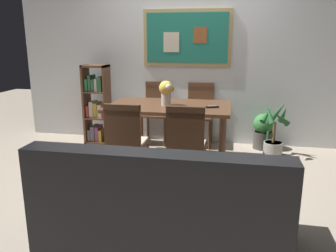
{
  "coord_description": "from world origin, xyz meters",
  "views": [
    {
      "loc": [
        0.65,
        -3.61,
        1.56
      ],
      "look_at": [
        -0.0,
        -0.16,
        0.65
      ],
      "focal_mm": 36.71,
      "sensor_mm": 36.0,
      "label": 1
    }
  ],
  "objects": [
    {
      "name": "dining_table",
      "position": [
        -0.12,
        0.54,
        0.65
      ],
      "size": [
        1.52,
        0.93,
        0.74
      ],
      "color": "brown",
      "rests_on": "ground_plane"
    },
    {
      "name": "dining_chair_far_right",
      "position": [
        0.19,
        1.35,
        0.54
      ],
      "size": [
        0.4,
        0.41,
        0.91
      ],
      "color": "brown",
      "rests_on": "ground_plane"
    },
    {
      "name": "dining_chair_near_left",
      "position": [
        -0.43,
        -0.29,
        0.54
      ],
      "size": [
        0.4,
        0.41,
        0.91
      ],
      "color": "brown",
      "rests_on": "ground_plane"
    },
    {
      "name": "potted_palm",
      "position": [
        1.22,
        0.98,
        0.29
      ],
      "size": [
        0.4,
        0.41,
        0.75
      ],
      "color": "#B2ADA3",
      "rests_on": "ground_plane"
    },
    {
      "name": "potted_ivy",
      "position": [
        1.11,
        1.3,
        0.26
      ],
      "size": [
        0.29,
        0.3,
        0.51
      ],
      "color": "#4C4742",
      "rests_on": "ground_plane"
    },
    {
      "name": "wall_back_with_painting",
      "position": [
        -0.0,
        1.52,
        1.31
      ],
      "size": [
        5.2,
        0.14,
        2.6
      ],
      "color": "silver",
      "rests_on": "ground_plane"
    },
    {
      "name": "dining_chair_near_right",
      "position": [
        0.21,
        -0.27,
        0.54
      ],
      "size": [
        0.4,
        0.41,
        0.91
      ],
      "color": "brown",
      "rests_on": "ground_plane"
    },
    {
      "name": "tv_remote",
      "position": [
        0.42,
        0.45,
        0.75
      ],
      "size": [
        0.16,
        0.1,
        0.02
      ],
      "color": "black",
      "rests_on": "dining_table"
    },
    {
      "name": "ground_plane",
      "position": [
        0.0,
        0.0,
        0.0
      ],
      "size": [
        12.0,
        12.0,
        0.0
      ],
      "primitive_type": "plane",
      "color": "tan"
    },
    {
      "name": "leather_couch",
      "position": [
        0.17,
        -1.32,
        0.31
      ],
      "size": [
        1.8,
        0.84,
        0.84
      ],
      "color": "black",
      "rests_on": "ground_plane"
    },
    {
      "name": "dining_chair_far_left",
      "position": [
        -0.46,
        1.37,
        0.54
      ],
      "size": [
        0.4,
        0.41,
        0.91
      ],
      "color": "brown",
      "rests_on": "ground_plane"
    },
    {
      "name": "bookshelf",
      "position": [
        -1.33,
        1.15,
        0.55
      ],
      "size": [
        0.36,
        0.28,
        1.17
      ],
      "color": "brown",
      "rests_on": "ground_plane"
    },
    {
      "name": "flower_vase",
      "position": [
        -0.15,
        0.5,
        0.92
      ],
      "size": [
        0.19,
        0.18,
        0.3
      ],
      "color": "beige",
      "rests_on": "dining_table"
    }
  ]
}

